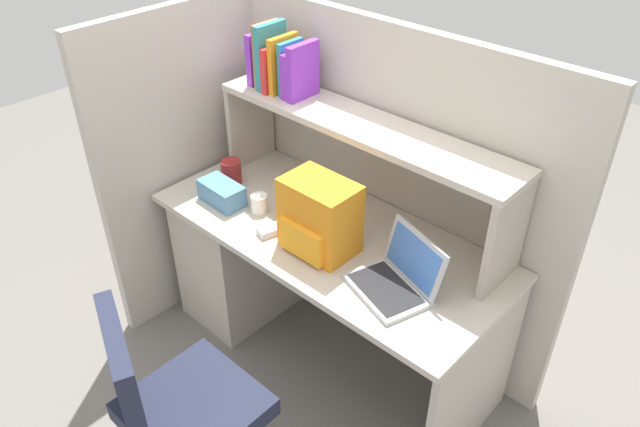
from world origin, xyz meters
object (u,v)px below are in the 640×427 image
laptop (397,278)px  paper_cup (259,203)px  backpack (319,217)px  tissue_box (222,193)px  office_chair (181,424)px  computer_mouse (270,231)px  snack_canister (231,172)px

laptop → paper_cup: bearing=-179.8°
backpack → tissue_box: (-0.56, -0.05, -0.10)m
backpack → office_chair: size_ratio=0.33×
backpack → paper_cup: 0.39m
computer_mouse → snack_canister: 0.47m
snack_canister → office_chair: office_chair is taller
paper_cup → laptop: bearing=0.2°
snack_canister → tissue_box: bearing=-55.2°
snack_canister → office_chair: 1.20m
snack_canister → paper_cup: bearing=-15.5°
snack_canister → office_chair: size_ratio=0.13×
computer_mouse → paper_cup: (-0.16, 0.08, 0.03)m
tissue_box → computer_mouse: bearing=-0.8°
computer_mouse → paper_cup: paper_cup is taller
paper_cup → tissue_box: 0.19m
office_chair → backpack: bearing=-64.0°
laptop → tissue_box: 0.95m
computer_mouse → office_chair: size_ratio=0.11×
laptop → paper_cup: 0.77m
paper_cup → snack_canister: bearing=164.5°
laptop → snack_canister: laptop is taller
office_chair → laptop: bearing=-90.4°
computer_mouse → tissue_box: (-0.34, 0.02, 0.03)m
laptop → office_chair: size_ratio=0.40×
laptop → backpack: (-0.39, -0.02, 0.10)m
laptop → paper_cup: size_ratio=4.44×
tissue_box → snack_canister: size_ratio=1.86×
laptop → tissue_box: bearing=-175.8°
laptop → snack_canister: size_ratio=3.16×
office_chair → tissue_box: bearing=-28.3°
backpack → snack_canister: 0.67m
paper_cup → office_chair: bearing=-62.0°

